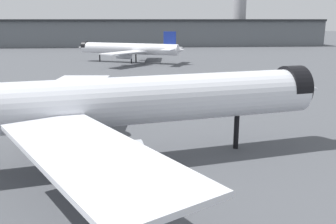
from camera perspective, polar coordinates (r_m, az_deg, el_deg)
name	(u,v)px	position (r m, az deg, el deg)	size (l,w,h in m)	color
ground	(113,158)	(47.52, -8.35, -6.93)	(900.00, 900.00, 0.00)	#4C4F54
airliner_near_gate	(108,103)	(43.96, -9.10, 1.33)	(58.30, 52.40, 16.67)	silver
airliner_far_taxiway	(129,49)	(147.84, -5.92, 9.59)	(42.89, 38.51, 12.21)	white
terminal_building	(134,33)	(236.85, -5.27, 12.02)	(238.32, 28.76, 28.33)	slate
baggage_cart_trailing	(97,98)	(78.57, -10.89, 2.16)	(2.59, 2.80, 1.82)	black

